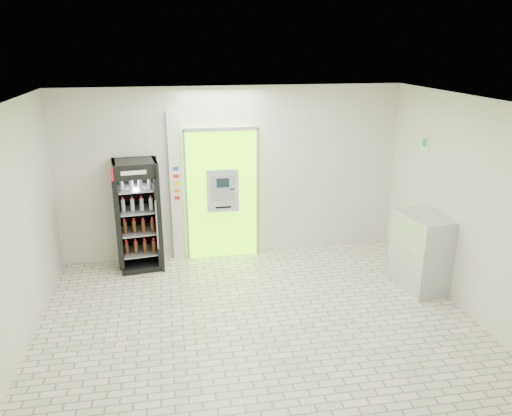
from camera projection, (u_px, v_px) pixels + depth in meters
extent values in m
plane|color=beige|center=(258.00, 323.00, 6.87)|extent=(6.00, 6.00, 0.00)
plane|color=silver|center=(232.00, 173.00, 8.74)|extent=(6.00, 0.00, 6.00)
plane|color=silver|center=(314.00, 323.00, 4.07)|extent=(6.00, 0.00, 6.00)
plane|color=silver|center=(9.00, 236.00, 5.90)|extent=(0.00, 5.00, 5.00)
plane|color=silver|center=(471.00, 208.00, 6.91)|extent=(0.00, 5.00, 5.00)
plane|color=white|center=(259.00, 102.00, 5.93)|extent=(6.00, 6.00, 0.00)
cube|color=#75EE04|center=(222.00, 194.00, 8.75)|extent=(1.20, 0.12, 2.30)
cube|color=gray|center=(221.00, 129.00, 8.32)|extent=(1.28, 0.04, 0.06)
cube|color=gray|center=(186.00, 197.00, 8.58)|extent=(0.04, 0.04, 2.30)
cube|color=gray|center=(258.00, 193.00, 8.79)|extent=(0.04, 0.04, 2.30)
cube|color=black|center=(229.00, 229.00, 8.92)|extent=(0.62, 0.01, 0.67)
cube|color=black|center=(201.00, 149.00, 8.38)|extent=(0.22, 0.01, 0.18)
cube|color=#B8BBC1|center=(223.00, 190.00, 8.61)|extent=(0.55, 0.12, 0.75)
cube|color=black|center=(223.00, 183.00, 8.51)|extent=(0.22, 0.01, 0.16)
cube|color=gray|center=(223.00, 199.00, 8.59)|extent=(0.16, 0.01, 0.12)
cube|color=black|center=(232.00, 189.00, 8.57)|extent=(0.09, 0.01, 0.02)
cube|color=black|center=(223.00, 207.00, 8.64)|extent=(0.28, 0.01, 0.03)
cube|color=silver|center=(177.00, 188.00, 8.59)|extent=(0.22, 0.10, 2.60)
cube|color=#193FB2|center=(176.00, 169.00, 8.43)|extent=(0.09, 0.01, 0.06)
cube|color=red|center=(176.00, 176.00, 8.47)|extent=(0.09, 0.01, 0.06)
cube|color=yellow|center=(177.00, 183.00, 8.51)|extent=(0.09, 0.01, 0.06)
cube|color=orange|center=(177.00, 191.00, 8.55)|extent=(0.09, 0.01, 0.06)
cube|color=red|center=(177.00, 198.00, 8.59)|extent=(0.09, 0.01, 0.06)
cube|color=black|center=(138.00, 215.00, 8.33)|extent=(0.77, 0.72, 1.87)
cube|color=black|center=(139.00, 210.00, 8.61)|extent=(0.70, 0.14, 1.87)
cube|color=#B0090F|center=(134.00, 173.00, 7.78)|extent=(0.68, 0.09, 0.22)
cube|color=white|center=(134.00, 173.00, 7.78)|extent=(0.39, 0.05, 0.07)
cube|color=black|center=(142.00, 264.00, 8.61)|extent=(0.77, 0.72, 0.09)
cylinder|color=gray|center=(157.00, 225.00, 8.09)|extent=(0.03, 0.03, 0.84)
cube|color=gray|center=(141.00, 251.00, 8.54)|extent=(0.65, 0.61, 0.02)
cube|color=gray|center=(140.00, 231.00, 8.42)|extent=(0.65, 0.61, 0.02)
cube|color=gray|center=(138.00, 210.00, 8.30)|extent=(0.65, 0.61, 0.02)
cube|color=gray|center=(136.00, 188.00, 8.19)|extent=(0.65, 0.61, 0.02)
cube|color=#B8BBC1|center=(422.00, 252.00, 7.72)|extent=(0.71, 0.96, 1.19)
cube|color=gray|center=(404.00, 250.00, 7.65)|extent=(0.12, 0.87, 0.01)
cube|color=white|center=(425.00, 144.00, 8.02)|extent=(0.02, 0.22, 0.26)
cube|color=#0C8639|center=(425.00, 142.00, 8.01)|extent=(0.00, 0.14, 0.14)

